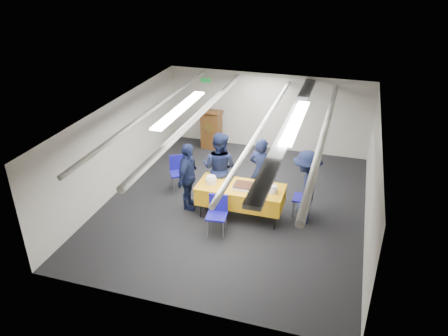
{
  "coord_description": "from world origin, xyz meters",
  "views": [
    {
      "loc": [
        2.37,
        -8.61,
        5.53
      ],
      "look_at": [
        -0.2,
        -0.2,
        1.05
      ],
      "focal_mm": 35.0,
      "sensor_mm": 36.0,
      "label": 1
    }
  ],
  "objects_px": {
    "podium": "(211,128)",
    "sailor_d": "(305,187)",
    "chair_left": "(178,169)",
    "sailor_a": "(261,172)",
    "sheet_cake": "(245,186)",
    "serving_table": "(241,195)",
    "chair_right": "(307,196)",
    "sailor_c": "(188,177)",
    "chair_near": "(217,210)",
    "sailor_b": "(219,168)"
  },
  "relations": [
    {
      "from": "chair_left",
      "to": "sailor_c",
      "type": "bearing_deg",
      "value": -54.33
    },
    {
      "from": "chair_near",
      "to": "sailor_c",
      "type": "bearing_deg",
      "value": 142.17
    },
    {
      "from": "chair_right",
      "to": "sailor_c",
      "type": "xyz_separation_m",
      "value": [
        -2.67,
        -0.44,
        0.28
      ]
    },
    {
      "from": "sailor_c",
      "to": "sailor_d",
      "type": "xyz_separation_m",
      "value": [
        2.65,
        0.24,
        0.03
      ]
    },
    {
      "from": "sheet_cake",
      "to": "sailor_d",
      "type": "xyz_separation_m",
      "value": [
        1.29,
        0.27,
        0.04
      ]
    },
    {
      "from": "serving_table",
      "to": "chair_right",
      "type": "bearing_deg",
      "value": 17.32
    },
    {
      "from": "chair_right",
      "to": "serving_table",
      "type": "bearing_deg",
      "value": -162.68
    },
    {
      "from": "sheet_cake",
      "to": "chair_near",
      "type": "bearing_deg",
      "value": -119.99
    },
    {
      "from": "chair_left",
      "to": "sailor_b",
      "type": "relative_size",
      "value": 0.49
    },
    {
      "from": "sailor_d",
      "to": "chair_left",
      "type": "bearing_deg",
      "value": -100.39
    },
    {
      "from": "chair_left",
      "to": "sailor_a",
      "type": "distance_m",
      "value": 2.17
    },
    {
      "from": "chair_left",
      "to": "sailor_a",
      "type": "relative_size",
      "value": 0.52
    },
    {
      "from": "chair_near",
      "to": "sailor_d",
      "type": "relative_size",
      "value": 0.51
    },
    {
      "from": "serving_table",
      "to": "chair_near",
      "type": "distance_m",
      "value": 0.79
    },
    {
      "from": "podium",
      "to": "chair_near",
      "type": "xyz_separation_m",
      "value": [
        1.55,
        -4.21,
        -0.08
      ]
    },
    {
      "from": "sailor_d",
      "to": "podium",
      "type": "bearing_deg",
      "value": -135.08
    },
    {
      "from": "sheet_cake",
      "to": "sailor_b",
      "type": "bearing_deg",
      "value": 144.93
    },
    {
      "from": "podium",
      "to": "sailor_b",
      "type": "distance_m",
      "value": 3.22
    },
    {
      "from": "chair_right",
      "to": "sheet_cake",
      "type": "bearing_deg",
      "value": -160.48
    },
    {
      "from": "sheet_cake",
      "to": "sailor_c",
      "type": "distance_m",
      "value": 1.35
    },
    {
      "from": "serving_table",
      "to": "podium",
      "type": "xyz_separation_m",
      "value": [
        -1.85,
        3.48,
        0.05
      ]
    },
    {
      "from": "sailor_c",
      "to": "sailor_a",
      "type": "bearing_deg",
      "value": -66.58
    },
    {
      "from": "sailor_a",
      "to": "sailor_d",
      "type": "bearing_deg",
      "value": 177.66
    },
    {
      "from": "sailor_a",
      "to": "sailor_c",
      "type": "relative_size",
      "value": 1.03
    },
    {
      "from": "chair_left",
      "to": "sailor_d",
      "type": "bearing_deg",
      "value": -10.23
    },
    {
      "from": "sheet_cake",
      "to": "podium",
      "type": "relative_size",
      "value": 0.4
    },
    {
      "from": "chair_left",
      "to": "sailor_a",
      "type": "bearing_deg",
      "value": -4.2
    },
    {
      "from": "chair_right",
      "to": "sailor_a",
      "type": "relative_size",
      "value": 0.52
    },
    {
      "from": "sheet_cake",
      "to": "sailor_a",
      "type": "relative_size",
      "value": 0.3
    },
    {
      "from": "serving_table",
      "to": "sailor_d",
      "type": "height_order",
      "value": "sailor_d"
    },
    {
      "from": "sailor_c",
      "to": "chair_left",
      "type": "bearing_deg",
      "value": 35.87
    },
    {
      "from": "serving_table",
      "to": "chair_near",
      "type": "relative_size",
      "value": 2.24
    },
    {
      "from": "sheet_cake",
      "to": "chair_right",
      "type": "bearing_deg",
      "value": 19.52
    },
    {
      "from": "podium",
      "to": "sailor_d",
      "type": "xyz_separation_m",
      "value": [
        3.25,
        -3.24,
        0.24
      ]
    },
    {
      "from": "chair_near",
      "to": "sailor_b",
      "type": "distance_m",
      "value": 1.34
    },
    {
      "from": "sailor_a",
      "to": "sailor_d",
      "type": "xyz_separation_m",
      "value": [
        1.09,
        -0.43,
        0.01
      ]
    },
    {
      "from": "chair_right",
      "to": "sailor_a",
      "type": "distance_m",
      "value": 1.18
    },
    {
      "from": "chair_near",
      "to": "chair_right",
      "type": "xyz_separation_m",
      "value": [
        1.73,
        1.17,
        0.0
      ]
    },
    {
      "from": "sheet_cake",
      "to": "podium",
      "type": "xyz_separation_m",
      "value": [
        -1.95,
        3.51,
        -0.2
      ]
    },
    {
      "from": "serving_table",
      "to": "sailor_c",
      "type": "relative_size",
      "value": 1.19
    },
    {
      "from": "chair_near",
      "to": "chair_right",
      "type": "bearing_deg",
      "value": 34.19
    },
    {
      "from": "sheet_cake",
      "to": "chair_left",
      "type": "height_order",
      "value": "chair_left"
    },
    {
      "from": "sailor_b",
      "to": "chair_near",
      "type": "bearing_deg",
      "value": 114.43
    },
    {
      "from": "sailor_b",
      "to": "sailor_d",
      "type": "relative_size",
      "value": 1.05
    },
    {
      "from": "sailor_d",
      "to": "chair_right",
      "type": "bearing_deg",
      "value": 172.17
    },
    {
      "from": "serving_table",
      "to": "sailor_b",
      "type": "distance_m",
      "value": 0.89
    },
    {
      "from": "podium",
      "to": "chair_near",
      "type": "height_order",
      "value": "podium"
    },
    {
      "from": "chair_right",
      "to": "chair_near",
      "type": "bearing_deg",
      "value": -145.81
    },
    {
      "from": "serving_table",
      "to": "sailor_d",
      "type": "bearing_deg",
      "value": 9.88
    },
    {
      "from": "serving_table",
      "to": "sailor_b",
      "type": "relative_size",
      "value": 1.1
    }
  ]
}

